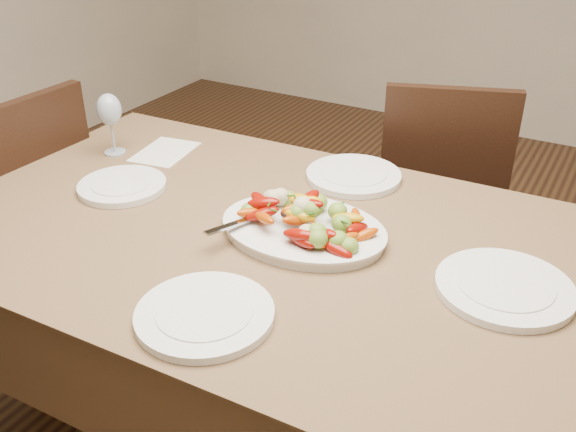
{
  "coord_description": "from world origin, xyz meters",
  "views": [
    {
      "loc": [
        0.64,
        -1.1,
        1.57
      ],
      "look_at": [
        -0.02,
        0.06,
        0.82
      ],
      "focal_mm": 40.0,
      "sensor_mm": 36.0,
      "label": 1
    }
  ],
  "objects_px": {
    "plate_left": "(122,186)",
    "plate_near": "(205,315)",
    "plate_right": "(505,288)",
    "chair_left": "(13,222)",
    "dining_table": "(288,357)",
    "chair_far": "(437,196)",
    "plate_far": "(354,176)",
    "wine_glass": "(111,122)",
    "serving_platter": "(303,231)"
  },
  "relations": [
    {
      "from": "plate_left",
      "to": "wine_glass",
      "type": "bearing_deg",
      "value": 137.23
    },
    {
      "from": "serving_platter",
      "to": "chair_far",
      "type": "bearing_deg",
      "value": 85.38
    },
    {
      "from": "chair_left",
      "to": "plate_right",
      "type": "relative_size",
      "value": 3.25
    },
    {
      "from": "dining_table",
      "to": "wine_glass",
      "type": "distance_m",
      "value": 0.89
    },
    {
      "from": "chair_far",
      "to": "plate_near",
      "type": "relative_size",
      "value": 3.38
    },
    {
      "from": "dining_table",
      "to": "plate_right",
      "type": "height_order",
      "value": "plate_right"
    },
    {
      "from": "plate_near",
      "to": "serving_platter",
      "type": "bearing_deg",
      "value": 87.45
    },
    {
      "from": "plate_left",
      "to": "wine_glass",
      "type": "distance_m",
      "value": 0.28
    },
    {
      "from": "plate_left",
      "to": "wine_glass",
      "type": "relative_size",
      "value": 1.19
    },
    {
      "from": "serving_platter",
      "to": "plate_far",
      "type": "distance_m",
      "value": 0.36
    },
    {
      "from": "plate_right",
      "to": "plate_near",
      "type": "xyz_separation_m",
      "value": [
        -0.5,
        -0.39,
        0.0
      ]
    },
    {
      "from": "wine_glass",
      "to": "plate_right",
      "type": "bearing_deg",
      "value": -6.72
    },
    {
      "from": "plate_right",
      "to": "dining_table",
      "type": "bearing_deg",
      "value": -175.94
    },
    {
      "from": "plate_left",
      "to": "chair_left",
      "type": "bearing_deg",
      "value": 177.11
    },
    {
      "from": "dining_table",
      "to": "plate_near",
      "type": "height_order",
      "value": "plate_near"
    },
    {
      "from": "plate_left",
      "to": "plate_near",
      "type": "relative_size",
      "value": 0.87
    },
    {
      "from": "serving_platter",
      "to": "plate_right",
      "type": "bearing_deg",
      "value": 0.82
    },
    {
      "from": "serving_platter",
      "to": "wine_glass",
      "type": "bearing_deg",
      "value": 168.55
    },
    {
      "from": "chair_left",
      "to": "plate_left",
      "type": "relative_size",
      "value": 3.89
    },
    {
      "from": "chair_far",
      "to": "plate_near",
      "type": "xyz_separation_m",
      "value": [
        -0.09,
        -1.3,
        0.29
      ]
    },
    {
      "from": "chair_far",
      "to": "plate_far",
      "type": "bearing_deg",
      "value": 60.65
    },
    {
      "from": "chair_far",
      "to": "serving_platter",
      "type": "distance_m",
      "value": 0.96
    },
    {
      "from": "chair_far",
      "to": "wine_glass",
      "type": "distance_m",
      "value": 1.19
    },
    {
      "from": "dining_table",
      "to": "plate_far",
      "type": "bearing_deg",
      "value": 89.99
    },
    {
      "from": "plate_left",
      "to": "plate_right",
      "type": "xyz_separation_m",
      "value": [
        1.05,
        0.03,
        0.0
      ]
    },
    {
      "from": "chair_far",
      "to": "plate_right",
      "type": "xyz_separation_m",
      "value": [
        0.41,
        -0.9,
        0.29
      ]
    },
    {
      "from": "chair_left",
      "to": "wine_glass",
      "type": "xyz_separation_m",
      "value": [
        0.38,
        0.15,
        0.39
      ]
    },
    {
      "from": "serving_platter",
      "to": "chair_left",
      "type": "bearing_deg",
      "value": 179.86
    },
    {
      "from": "plate_left",
      "to": "dining_table",
      "type": "bearing_deg",
      "value": -0.36
    },
    {
      "from": "dining_table",
      "to": "plate_far",
      "type": "height_order",
      "value": "plate_far"
    },
    {
      "from": "dining_table",
      "to": "plate_left",
      "type": "relative_size",
      "value": 7.53
    },
    {
      "from": "chair_far",
      "to": "plate_far",
      "type": "relative_size",
      "value": 3.47
    },
    {
      "from": "plate_far",
      "to": "wine_glass",
      "type": "height_order",
      "value": "wine_glass"
    },
    {
      "from": "plate_right",
      "to": "chair_left",
      "type": "bearing_deg",
      "value": -179.86
    },
    {
      "from": "plate_far",
      "to": "wine_glass",
      "type": "xyz_separation_m",
      "value": [
        -0.73,
        -0.2,
        0.09
      ]
    },
    {
      "from": "plate_left",
      "to": "plate_near",
      "type": "distance_m",
      "value": 0.65
    },
    {
      "from": "chair_left",
      "to": "plate_near",
      "type": "distance_m",
      "value": 1.22
    },
    {
      "from": "serving_platter",
      "to": "wine_glass",
      "type": "distance_m",
      "value": 0.78
    },
    {
      "from": "plate_far",
      "to": "wine_glass",
      "type": "relative_size",
      "value": 1.34
    },
    {
      "from": "plate_near",
      "to": "wine_glass",
      "type": "bearing_deg",
      "value": 143.95
    },
    {
      "from": "dining_table",
      "to": "plate_left",
      "type": "xyz_separation_m",
      "value": [
        -0.54,
        0.0,
        0.39
      ]
    },
    {
      "from": "dining_table",
      "to": "wine_glass",
      "type": "bearing_deg",
      "value": 165.96
    },
    {
      "from": "chair_far",
      "to": "plate_right",
      "type": "distance_m",
      "value": 1.04
    },
    {
      "from": "dining_table",
      "to": "chair_far",
      "type": "bearing_deg",
      "value": 83.95
    },
    {
      "from": "dining_table",
      "to": "wine_glass",
      "type": "height_order",
      "value": "wine_glass"
    },
    {
      "from": "plate_right",
      "to": "plate_left",
      "type": "bearing_deg",
      "value": -178.2
    },
    {
      "from": "plate_left",
      "to": "plate_near",
      "type": "bearing_deg",
      "value": -33.33
    },
    {
      "from": "dining_table",
      "to": "serving_platter",
      "type": "height_order",
      "value": "serving_platter"
    },
    {
      "from": "wine_glass",
      "to": "chair_left",
      "type": "bearing_deg",
      "value": -158.41
    },
    {
      "from": "dining_table",
      "to": "chair_far",
      "type": "height_order",
      "value": "chair_far"
    }
  ]
}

